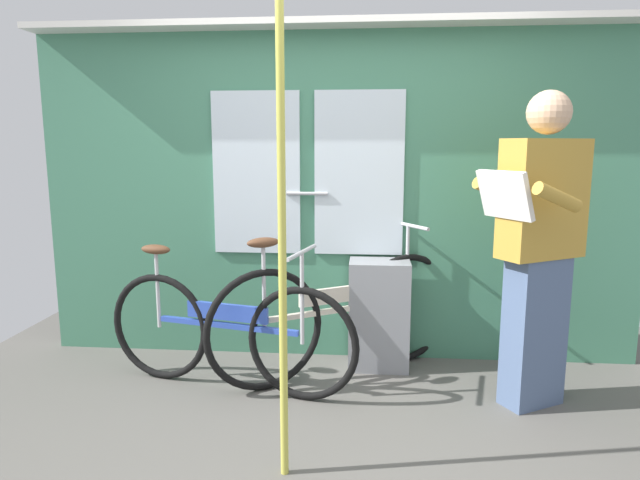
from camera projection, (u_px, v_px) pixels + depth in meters
ground_plane at (321, 456)px, 2.72m from camera, size 5.11×4.25×0.04m
train_door_wall at (336, 189)px, 3.82m from camera, size 4.11×0.28×2.27m
bicycle_near_door at (226, 331)px, 3.38m from camera, size 1.62×0.55×0.90m
bicycle_leaning_behind at (339, 315)px, 3.57m from camera, size 1.56×0.95×0.97m
passenger_reading_newspaper at (539, 245)px, 3.08m from camera, size 0.64×0.59×1.77m
trash_bin_by_wall at (379, 314)px, 3.72m from camera, size 0.40×0.28×0.73m
handrail_pole at (282, 233)px, 2.36m from camera, size 0.04×0.04×2.23m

